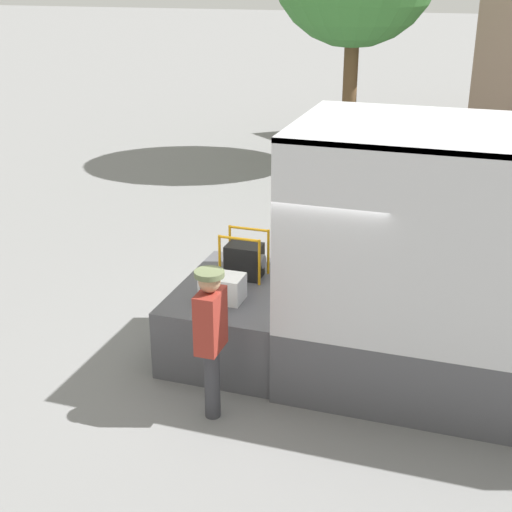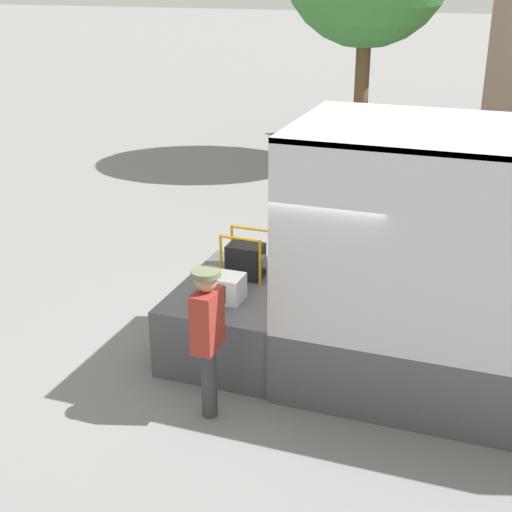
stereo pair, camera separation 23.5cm
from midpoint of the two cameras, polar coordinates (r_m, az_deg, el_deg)
The scene contains 5 objects.
ground_plane at distance 9.57m, azimuth 3.83°, elevation -8.03°, with size 160.00×160.00×0.00m, color gray.
tailgate_deck at distance 9.56m, azimuth -0.58°, elevation -4.92°, with size 1.55×2.18×0.90m, color #4C4C51.
microwave at distance 8.95m, azimuth -1.96°, elevation -2.52°, with size 0.52×0.39×0.33m.
portable_generator at distance 9.57m, azimuth -0.06°, elevation -0.33°, with size 0.59×0.44×0.64m.
worker_person at distance 7.85m, azimuth -3.05°, elevation -5.79°, with size 0.33×0.44×1.81m.
Camera 2 is at (2.31, -7.95, 4.79)m, focal length 50.00 mm.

